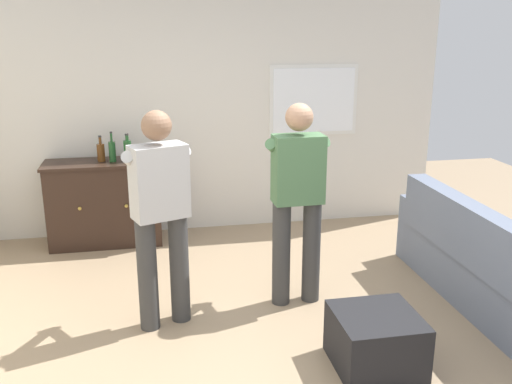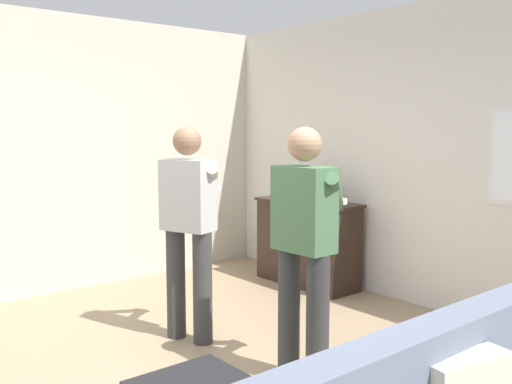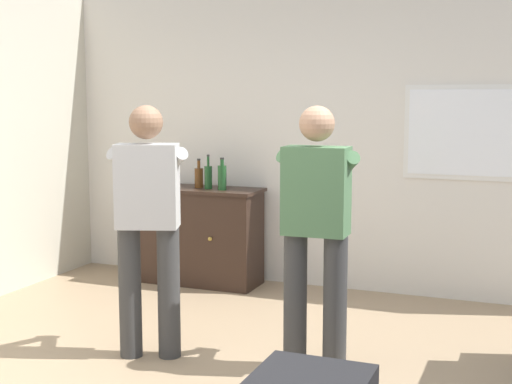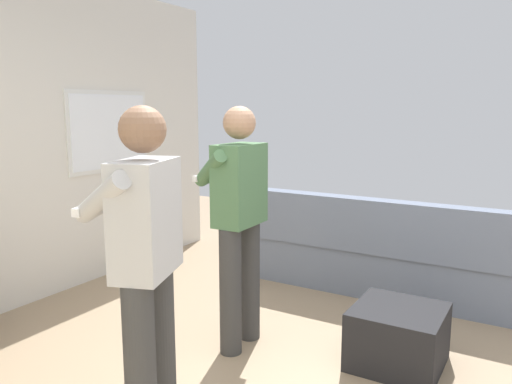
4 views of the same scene
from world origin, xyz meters
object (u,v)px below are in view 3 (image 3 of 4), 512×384
at_px(bottle_liquor_amber, 199,177).
at_px(bottle_spirits_clear, 208,177).
at_px(bottle_wine_green, 222,177).
at_px(person_standing_right, 316,225).
at_px(sideboard_cabinet, 199,235).
at_px(person_standing_left, 148,219).

height_order(bottle_liquor_amber, bottle_spirits_clear, bottle_spirits_clear).
height_order(bottle_wine_green, person_standing_right, person_standing_right).
bearing_deg(bottle_liquor_amber, bottle_wine_green, -16.28).
bearing_deg(bottle_liquor_amber, person_standing_right, -45.64).
xyz_separation_m(sideboard_cabinet, bottle_wine_green, (0.27, -0.06, 0.57)).
height_order(sideboard_cabinet, person_standing_right, person_standing_right).
xyz_separation_m(bottle_wine_green, person_standing_left, (0.27, -1.78, -0.08)).
xyz_separation_m(bottle_liquor_amber, bottle_spirits_clear, (0.12, -0.04, 0.01)).
relative_size(sideboard_cabinet, bottle_wine_green, 4.04).
xyz_separation_m(bottle_wine_green, person_standing_right, (1.37, -1.60, -0.08)).
bearing_deg(person_standing_left, bottle_spirits_clear, 103.32).
distance_m(sideboard_cabinet, person_standing_right, 2.39).
bearing_deg(sideboard_cabinet, bottle_spirits_clear, -9.91).
xyz_separation_m(sideboard_cabinet, bottle_spirits_clear, (0.12, -0.02, 0.56)).
bearing_deg(person_standing_left, person_standing_right, 9.06).
xyz_separation_m(bottle_wine_green, bottle_liquor_amber, (-0.27, 0.08, -0.02)).
relative_size(bottle_wine_green, person_standing_right, 0.18).
height_order(bottle_wine_green, bottle_liquor_amber, bottle_wine_green).
distance_m(sideboard_cabinet, bottle_spirits_clear, 0.57).
bearing_deg(sideboard_cabinet, person_standing_left, -73.45).
height_order(bottle_spirits_clear, person_standing_right, person_standing_right).
distance_m(person_standing_left, person_standing_right, 1.11).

